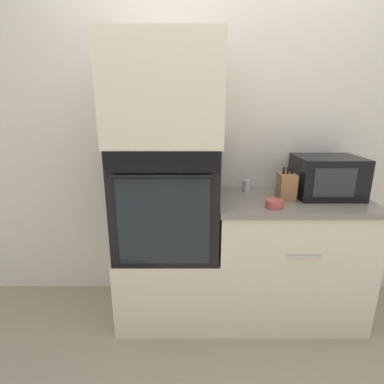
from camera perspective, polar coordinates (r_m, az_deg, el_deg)
The scene contains 11 objects.
ground_plane at distance 2.24m, azimuth 4.98°, elevation -26.04°, with size 12.00×12.00×0.00m, color gray.
wall_back at distance 2.30m, azimuth 4.38°, elevation 9.80°, with size 8.00×0.05×2.50m.
oven_cabinet_base at distance 2.32m, azimuth -4.45°, elevation -16.23°, with size 0.69×0.60×0.53m.
wall_oven at distance 2.05m, azimuth -4.84°, elevation -1.22°, with size 0.67×0.64×0.73m.
oven_cabinet_upper at distance 1.96m, azimuth -5.32°, elevation 18.24°, with size 0.69×0.60×0.63m.
counter_unit at distance 2.32m, azimuth 17.45°, elevation -11.69°, with size 1.04×0.63×0.89m.
microwave at distance 2.27m, azimuth 24.15°, elevation 2.72°, with size 0.43×0.36×0.28m.
knife_block at distance 2.11m, azimuth 17.44°, elevation 1.04°, with size 0.11×0.13×0.22m.
bowl at distance 1.93m, azimuth 15.30°, elevation -2.14°, with size 0.11×0.11×0.05m.
condiment_jar_near at distance 2.26m, azimuth 16.37°, elevation 0.78°, with size 0.05×0.05×0.08m.
condiment_jar_mid at distance 2.24m, azimuth 10.23°, elevation 1.17°, with size 0.06×0.06×0.09m.
Camera 1 is at (-0.18, -1.65, 1.50)m, focal length 28.00 mm.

